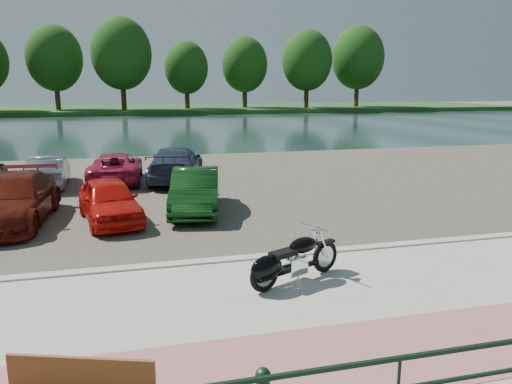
% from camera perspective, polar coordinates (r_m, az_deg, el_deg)
% --- Properties ---
extents(ground, '(200.00, 200.00, 0.00)m').
position_cam_1_polar(ground, '(9.76, 3.63, -11.80)').
color(ground, '#595447').
rests_on(ground, ground).
extents(promenade, '(60.00, 6.00, 0.10)m').
position_cam_1_polar(promenade, '(8.88, 5.69, -14.01)').
color(promenade, '#9C9A93').
rests_on(promenade, ground).
extents(pink_path, '(60.00, 2.00, 0.01)m').
position_cam_1_polar(pink_path, '(7.64, 9.77, -18.32)').
color(pink_path, '#985659').
rests_on(pink_path, promenade).
extents(kerb, '(60.00, 0.30, 0.14)m').
position_cam_1_polar(kerb, '(11.51, 0.52, -7.60)').
color(kerb, '#9C9A93').
rests_on(kerb, ground).
extents(parking_lot, '(60.00, 18.00, 0.04)m').
position_cam_1_polar(parking_lot, '(20.06, -6.14, 0.73)').
color(parking_lot, '#3C3630').
rests_on(parking_lot, ground).
extents(river, '(120.00, 40.00, 0.00)m').
position_cam_1_polar(river, '(48.71, -11.22, 7.22)').
color(river, '#1B3231').
rests_on(river, ground).
extents(far_bank, '(120.00, 24.00, 0.60)m').
position_cam_1_polar(far_bank, '(80.60, -12.63, 9.22)').
color(far_bank, '#1E4017').
rests_on(far_bank, ground).
extents(railing, '(24.04, 0.05, 0.90)m').
position_cam_1_polar(railing, '(6.16, 16.04, -19.35)').
color(railing, black).
rests_on(railing, promenade).
extents(far_trees, '(70.25, 10.68, 12.52)m').
position_cam_1_polar(far_trees, '(74.69, -9.26, 14.67)').
color(far_trees, '#392714').
rests_on(far_trees, far_bank).
extents(motorcycle, '(2.19, 1.18, 1.05)m').
position_cam_1_polar(motorcycle, '(9.90, 3.67, -7.95)').
color(motorcycle, black).
rests_on(motorcycle, promenade).
extents(car_3, '(2.29, 4.96, 1.40)m').
position_cam_1_polar(car_3, '(15.91, -26.03, -0.78)').
color(car_3, '#5E170D').
rests_on(car_3, parking_lot).
extents(car_4, '(2.17, 3.91, 1.26)m').
position_cam_1_polar(car_4, '(15.11, -16.42, -0.94)').
color(car_4, red).
rests_on(car_4, parking_lot).
extents(car_5, '(2.13, 4.28, 1.35)m').
position_cam_1_polar(car_5, '(15.72, -6.93, 0.13)').
color(car_5, '#0F3712').
rests_on(car_5, parking_lot).
extents(car_9, '(1.41, 3.78, 1.23)m').
position_cam_1_polar(car_9, '(21.19, -22.59, 2.23)').
color(car_9, slate).
rests_on(car_9, parking_lot).
extents(car_10, '(2.26, 4.48, 1.22)m').
position_cam_1_polar(car_10, '(21.27, -15.72, 2.71)').
color(car_10, '#AC1C42').
rests_on(car_10, parking_lot).
extents(car_11, '(2.96, 5.20, 1.42)m').
position_cam_1_polar(car_11, '(20.95, -9.13, 3.16)').
color(car_11, '#29364F').
rests_on(car_11, parking_lot).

